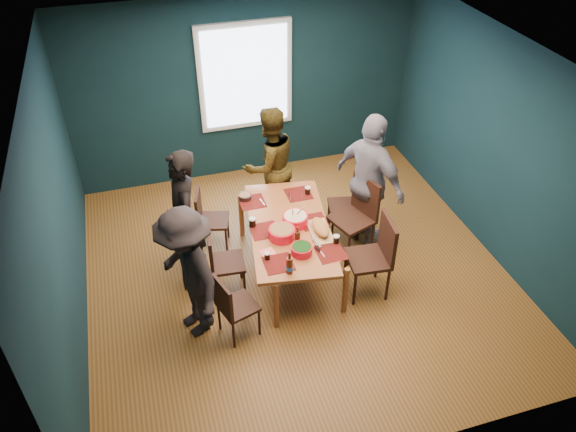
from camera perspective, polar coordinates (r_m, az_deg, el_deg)
The scene contains 26 objects.
room at distance 6.35m, azimuth 0.29°, elevation 4.95°, with size 5.01×5.01×2.71m.
dining_table at distance 6.61m, azimuth 0.13°, elevation -1.48°, with size 1.19×1.95×0.69m.
chair_left_far at distance 7.15m, azimuth -8.28°, elevation 0.03°, with size 0.46×0.46×0.83m.
chair_left_mid at distance 6.47m, azimuth -6.98°, elevation -4.28°, with size 0.43×0.43×0.87m.
chair_left_near at distance 5.97m, azimuth -5.79°, elevation -8.87°, with size 0.47×0.47×0.82m.
chair_right_far at distance 7.33m, azimuth 6.42°, elevation 1.53°, with size 0.47×0.47×0.88m.
chair_right_mid at distance 7.02m, azimuth 7.14°, elevation 0.55°, with size 0.59×0.59×1.03m.
chair_right_near at distance 6.46m, azimuth 9.02°, elevation -3.56°, with size 0.50×0.50×1.02m.
person_far_left at distance 6.55m, azimuth -10.50°, elevation -0.16°, with size 0.62×0.41×1.71m, color black.
person_back at distance 7.46m, azimuth -1.87°, elevation 5.22°, with size 0.79×0.62×1.63m, color black.
person_right at distance 7.02m, azimuth 8.33°, elevation 3.45°, with size 1.06×0.44×1.81m, color silver.
person_near_left at distance 5.89m, azimuth -10.13°, elevation -5.84°, with size 1.03×0.59×1.59m, color black.
bowl_salad at distance 6.37m, azimuth -0.64°, elevation -1.71°, with size 0.31×0.31×0.13m.
bowl_dumpling at distance 6.56m, azimuth 0.74°, elevation -0.33°, with size 0.30×0.30×0.28m.
bowl_herbs at distance 6.16m, azimuth 1.39°, elevation -3.42°, with size 0.24×0.24×0.10m.
cutting_board at distance 6.45m, azimuth 3.30°, elevation -1.27°, with size 0.29×0.58×0.13m.
small_bowl at distance 7.01m, azimuth -4.40°, elevation 1.99°, with size 0.16×0.16×0.07m.
beer_bottle_a at distance 5.90m, azimuth 0.16°, elevation -5.05°, with size 0.08×0.08×0.28m.
beer_bottle_b at distance 6.26m, azimuth 0.97°, elevation -2.18°, with size 0.06×0.06×0.24m.
cola_glass_a at distance 6.10m, azimuth -2.13°, elevation -4.05°, with size 0.06×0.06×0.09m.
cola_glass_b at distance 6.32m, azimuth 4.92°, elevation -2.34°, with size 0.07×0.07×0.10m.
cola_glass_c at distance 7.07m, azimuth 2.02°, elevation 2.64°, with size 0.07×0.07×0.10m.
cola_glass_d at distance 6.54m, azimuth -3.64°, elevation -0.60°, with size 0.08×0.08×0.11m.
napkin_a at distance 6.70m, azimuth 2.95°, elevation -0.19°, with size 0.16×0.16×0.00m, color #FF6E6B.
napkin_b at distance 6.20m, azimuth -2.07°, elevation -3.78°, with size 0.16×0.16×0.00m, color #FF6E6B.
napkin_c at distance 6.15m, azimuth 4.61°, elevation -4.32°, with size 0.14×0.14×0.00m, color #FF6E6B.
Camera 1 is at (-1.58, -4.86, 4.77)m, focal length 35.00 mm.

